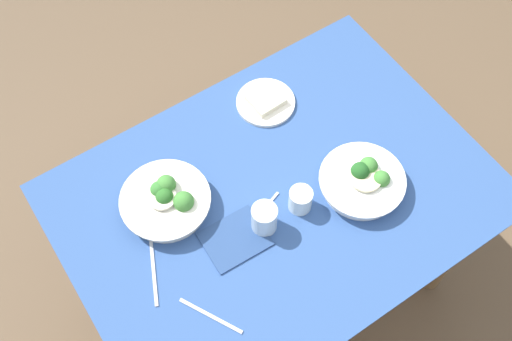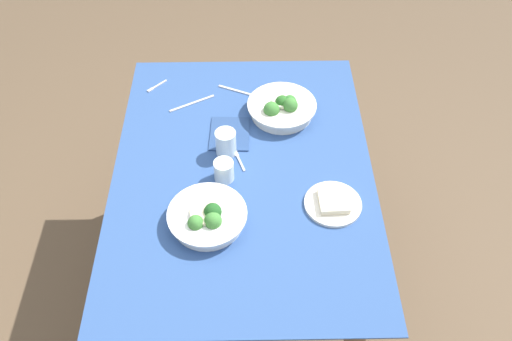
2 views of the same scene
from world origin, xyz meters
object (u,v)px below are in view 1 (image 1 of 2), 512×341
Objects in this scene: broccoli_bowl_near at (363,181)px; table_knife_left at (211,316)px; bread_side_plate at (266,101)px; napkin_folded_upper at (235,239)px; water_glass_side at (300,200)px; table_knife_right at (154,271)px; water_glass_center at (264,218)px; broccoli_bowl_far at (167,201)px; fork_by_near_bowl at (267,206)px.

broccoli_bowl_near is 1.33× the size of table_knife_left.
bread_side_plate is 0.51m from napkin_folded_upper.
water_glass_side is 0.48m from table_knife_right.
table_knife_right is (-0.07, 0.20, 0.00)m from table_knife_left.
water_glass_center is at bearing 177.91° from water_glass_side.
broccoli_bowl_near is 1.28× the size of table_knife_right.
broccoli_bowl_near reaches higher than table_knife_right.
table_knife_left is (-0.28, -0.15, -0.05)m from water_glass_center.
bread_side_plate is (0.47, 0.16, -0.02)m from broccoli_bowl_far.
water_glass_center is 0.49× the size of table_knife_right.
broccoli_bowl_far reaches higher than table_knife_left.
bread_side_plate is 0.99× the size of table_knife_left.
fork_by_near_bowl is at bearing 14.99° from napkin_folded_upper.
fork_by_near_bowl is 0.49× the size of table_knife_right.
table_knife_right is at bearing -130.73° from broccoli_bowl_far.
bread_side_plate is at bearing 70.97° from water_glass_side.
broccoli_bowl_far is 1.38× the size of table_knife_left.
fork_by_near_bowl is 0.38m from table_knife_left.
broccoli_bowl_far is 2.72× the size of water_glass_center.
fork_by_near_bowl and table_knife_right have the same top height.
water_glass_center is at bearing 105.00° from table_knife_right.
table_knife_left is 0.24m from napkin_folded_upper.
broccoli_bowl_near reaches higher than water_glass_side.
broccoli_bowl_far is at bearing 163.40° from table_knife_right.
bread_side_plate is 1.96× the size of water_glass_center.
bread_side_plate is at bearing 99.34° from broccoli_bowl_near.
broccoli_bowl_near reaches higher than bread_side_plate.
napkin_folded_upper is at bearing -134.52° from bread_side_plate.
water_glass_side is at bearing 165.98° from broccoli_bowl_near.
water_glass_center reaches higher than broccoli_bowl_near.
table_knife_left is (-0.41, -0.14, -0.04)m from water_glass_side.
broccoli_bowl_far reaches higher than broccoli_bowl_near.
water_glass_center reaches higher than fork_by_near_bowl.
broccoli_bowl_near is 0.21m from water_glass_side.
water_glass_side is at bearing -4.08° from napkin_folded_upper.
water_glass_side is (-0.20, 0.05, 0.01)m from broccoli_bowl_near.
broccoli_bowl_near is at bearing 104.85° from table_knife_right.
water_glass_center is at bearing 89.35° from table_knife_left.
napkin_folded_upper reaches higher than table_knife_right.
table_knife_left is at bearing -101.01° from broccoli_bowl_far.
napkin_folded_upper is at bearing 173.30° from water_glass_center.
broccoli_bowl_far is 1.32× the size of table_knife_right.
broccoli_bowl_far is at bearing 146.42° from water_glass_side.
water_glass_side is at bearing -33.58° from broccoli_bowl_far.
table_knife_right is (-0.61, -0.32, -0.01)m from bread_side_plate.
table_knife_left is at bearing -171.42° from broccoli_bowl_near.
fork_by_near_bowl is at bearing -34.08° from broccoli_bowl_far.
broccoli_bowl_far is 3.43× the size of water_glass_side.
table_knife_right is 1.13× the size of napkin_folded_upper.
water_glass_center is 1.26× the size of water_glass_side.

